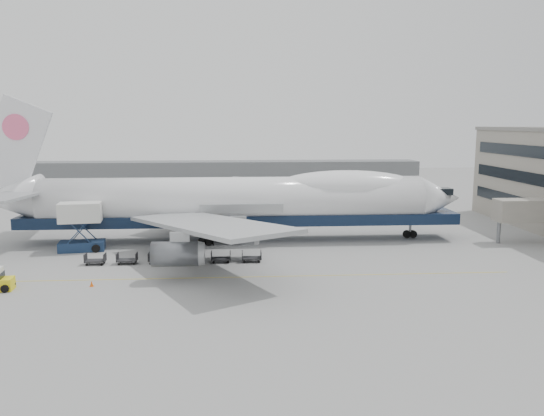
{
  "coord_description": "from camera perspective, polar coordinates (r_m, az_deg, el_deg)",
  "views": [
    {
      "loc": [
        0.42,
        -60.59,
        16.18
      ],
      "look_at": [
        4.85,
        6.0,
        5.5
      ],
      "focal_mm": 35.0,
      "sensor_mm": 36.0,
      "label": 1
    }
  ],
  "objects": [
    {
      "name": "dolly_4",
      "position": [
        62.83,
        -5.52,
        -5.37
      ],
      "size": [
        2.3,
        1.35,
        1.3
      ],
      "color": "#2D2D30",
      "rests_on": "ground"
    },
    {
      "name": "airliner",
      "position": [
        73.35,
        -3.59,
        0.8
      ],
      "size": [
        67.0,
        55.3,
        19.98
      ],
      "color": "white",
      "rests_on": "ground"
    },
    {
      "name": "ground",
      "position": [
        62.71,
        -4.08,
        -5.88
      ],
      "size": [
        260.0,
        260.0,
        0.0
      ],
      "primitive_type": "plane",
      "color": "gray",
      "rests_on": "ground"
    },
    {
      "name": "dolly_3",
      "position": [
        63.05,
        -8.83,
        -5.39
      ],
      "size": [
        2.3,
        1.35,
        1.3
      ],
      "color": "#2D2D30",
      "rests_on": "ground"
    },
    {
      "name": "dolly_0",
      "position": [
        64.93,
        -18.47,
        -5.33
      ],
      "size": [
        2.3,
        1.35,
        1.3
      ],
      "color": "#2D2D30",
      "rests_on": "ground"
    },
    {
      "name": "dolly_5",
      "position": [
        62.82,
        -2.2,
        -5.34
      ],
      "size": [
        2.3,
        1.35,
        1.3
      ],
      "color": "#2D2D30",
      "rests_on": "ground"
    },
    {
      "name": "apron_line",
      "position": [
        56.93,
        -4.1,
        -7.44
      ],
      "size": [
        60.0,
        0.15,
        0.01
      ],
      "primitive_type": "cube",
      "color": "gold",
      "rests_on": "ground"
    },
    {
      "name": "catering_truck",
      "position": [
        71.92,
        -19.87,
        -1.64
      ],
      "size": [
        5.94,
        4.47,
        6.24
      ],
      "rotation": [
        0.0,
        0.0,
        0.14
      ],
      "color": "#192C4B",
      "rests_on": "ground"
    },
    {
      "name": "traffic_cone",
      "position": [
        56.62,
        -18.83,
        -7.73
      ],
      "size": [
        0.39,
        0.39,
        0.57
      ],
      "rotation": [
        0.0,
        0.0,
        -0.15
      ],
      "color": "#DE530B",
      "rests_on": "ground"
    },
    {
      "name": "dolly_1",
      "position": [
        64.1,
        -15.32,
        -5.37
      ],
      "size": [
        2.3,
        1.35,
        1.3
      ],
      "color": "#2D2D30",
      "rests_on": "ground"
    },
    {
      "name": "dolly_2",
      "position": [
        63.48,
        -12.1,
        -5.39
      ],
      "size": [
        2.3,
        1.35,
        1.3
      ],
      "color": "#2D2D30",
      "rests_on": "ground"
    },
    {
      "name": "hangar",
      "position": [
        131.61,
        -8.35,
        3.47
      ],
      "size": [
        110.0,
        8.0,
        7.0
      ],
      "primitive_type": "cube",
      "color": "slate",
      "rests_on": "ground"
    }
  ]
}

